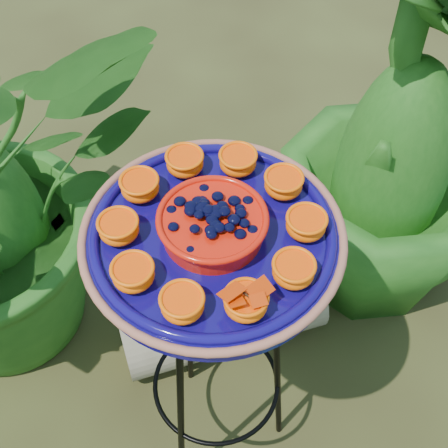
{
  "coord_description": "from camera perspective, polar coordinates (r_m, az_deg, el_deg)",
  "views": [
    {
      "loc": [
        0.07,
        -0.45,
        1.58
      ],
      "look_at": [
        0.13,
        0.14,
        0.84
      ],
      "focal_mm": 50.0,
      "sensor_mm": 36.0,
      "label": 1
    }
  ],
  "objects": [
    {
      "name": "tripod_stand",
      "position": [
        1.25,
        -0.81,
        -10.52
      ],
      "size": [
        0.37,
        0.37,
        0.78
      ],
      "rotation": [
        0.0,
        0.0,
        0.38
      ],
      "color": "black",
      "rests_on": "ground"
    },
    {
      "name": "feeder_dish",
      "position": [
        0.96,
        -1.03,
        -0.96
      ],
      "size": [
        0.51,
        0.51,
        0.09
      ],
      "rotation": [
        0.0,
        0.0,
        0.38
      ],
      "color": "#0E075C",
      "rests_on": "tripod_stand"
    },
    {
      "name": "driftwood_log",
      "position": [
        1.71,
        -0.13,
        -8.73
      ],
      "size": [
        0.57,
        0.29,
        0.18
      ],
      "primitive_type": "cylinder",
      "rotation": [
        0.0,
        1.57,
        0.21
      ],
      "color": "gray",
      "rests_on": "ground"
    },
    {
      "name": "shrub_back_right",
      "position": [
        1.59,
        15.72,
        7.09
      ],
      "size": [
        0.78,
        0.78,
        1.03
      ],
      "primitive_type": "imported",
      "rotation": [
        0.0,
        0.0,
        2.08
      ],
      "color": "#1E5316",
      "rests_on": "ground"
    }
  ]
}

